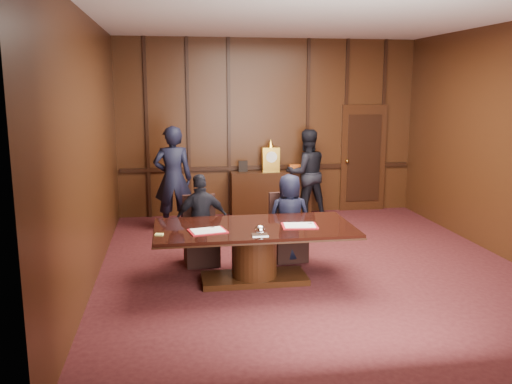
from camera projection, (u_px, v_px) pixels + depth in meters
room at (316, 147)px, 7.63m from camera, size 7.00×7.04×3.50m
sideboard at (270, 192)px, 10.89m from camera, size 1.60×0.45×1.54m
conference_table at (254, 244)px, 7.16m from camera, size 2.62×1.32×0.76m
folder_left at (208, 231)px, 6.85m from camera, size 0.52×0.41×0.02m
folder_right at (300, 226)px, 7.11m from camera, size 0.49×0.38×0.02m
inkstand at (260, 231)px, 6.66m from camera, size 0.20×0.14×0.12m
notepad at (159, 234)px, 6.69m from camera, size 0.11×0.09×0.01m
chair_left at (201, 244)px, 7.95m from camera, size 0.52×0.52×0.99m
chair_right at (288, 240)px, 8.15m from camera, size 0.54×0.54×0.99m
signatory_left at (201, 220)px, 7.80m from camera, size 0.83×0.47×1.34m
signatory_right at (289, 218)px, 8.00m from camera, size 0.64×0.42×1.31m
witness_left at (173, 179)px, 9.67m from camera, size 0.70×0.47×1.89m
witness_right at (306, 173)px, 10.77m from camera, size 0.92×0.75×1.74m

